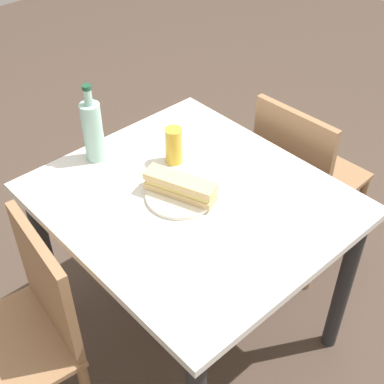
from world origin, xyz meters
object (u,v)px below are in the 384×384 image
Objects in this scene: chair_near at (26,331)px; water_bottle at (93,130)px; knife_near at (184,184)px; plate_near at (180,196)px; beer_glass at (174,146)px; baguette_sandwich_near at (180,186)px; chair_far at (301,177)px; dining_table at (192,222)px.

chair_near is 2.87× the size of water_bottle.
water_bottle is (-0.32, 0.53, 0.38)m from chair_near.
knife_near is 0.53× the size of water_bottle.
beer_glass is (-0.17, 0.12, 0.06)m from plate_near.
baguette_sandwich_near is 0.06m from knife_near.
chair_far is 0.67m from beer_glass.
plate_near is at bearing -35.11° from beer_glass.
dining_table is 0.49m from water_bottle.
beer_glass is at bearing 144.89° from plate_near.
baguette_sandwich_near is at bearing 12.03° from water_bottle.
baguette_sandwich_near reaches higher than knife_near.
baguette_sandwich_near is at bearing -35.11° from beer_glass.
water_bottle reaches higher than chair_far.
knife_near is 1.14× the size of beer_glass.
chair_far is 1.00× the size of chair_near.
knife_near is (-0.05, 0.01, 0.14)m from dining_table.
plate_near is at bearing 63.43° from baguette_sandwich_near.
dining_table is 1.14× the size of chair_far.
knife_near is at bearing -95.03° from chair_far.
chair_near is at bearing -59.06° from water_bottle.
chair_near is at bearing -94.15° from chair_far.
dining_table is at bearing 15.59° from water_bottle.
dining_table is 7.06× the size of beer_glass.
beer_glass reaches higher than knife_near.
chair_near is at bearing -97.99° from dining_table.
beer_glass is (-0.14, 0.07, 0.05)m from knife_near.
chair_near is 3.33× the size of baguette_sandwich_near.
knife_near reaches higher than plate_near.
dining_table is 3.28× the size of water_bottle.
baguette_sandwich_near is 1.85× the size of beer_glass.
chair_far is at bearing 87.71° from plate_near.
water_bottle reaches higher than dining_table.
dining_table is at bearing -90.27° from chair_far.
plate_near is 1.69× the size of beer_glass.
plate_near is (0.07, 0.61, 0.26)m from chair_near.
dining_table is 0.14m from plate_near.
knife_near is at bearing 122.62° from baguette_sandwich_near.
chair_near is 0.81m from beer_glass.
plate_near is 0.91× the size of baguette_sandwich_near.
plate_near is 0.05m from knife_near.
chair_far is at bearing 70.49° from beer_glass.
beer_glass is (-0.10, 0.73, 0.33)m from chair_near.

